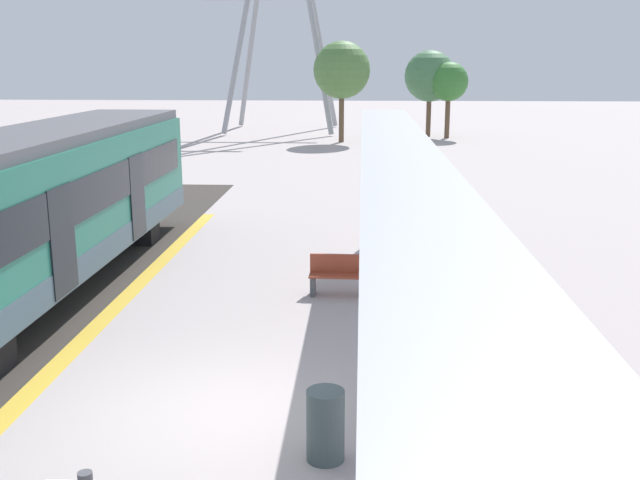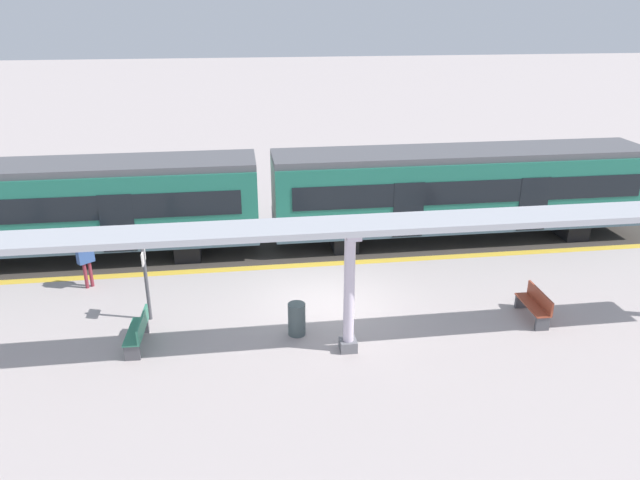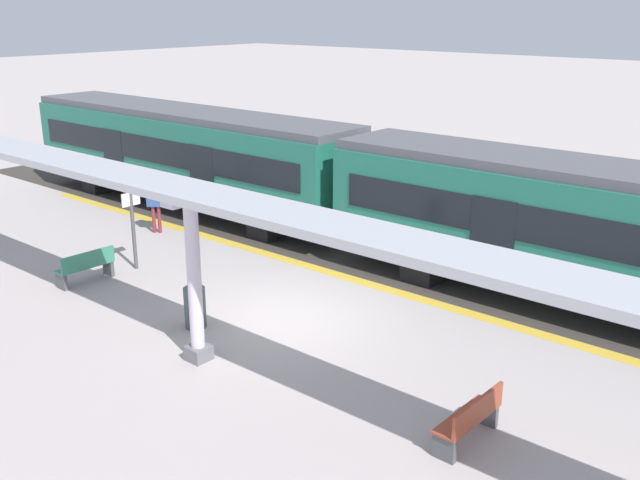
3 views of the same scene
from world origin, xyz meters
name	(u,v)px [view 2 (image 2 of 3)]	position (x,y,z in m)	size (l,w,h in m)	color
ground_plane	(330,303)	(0.00, 0.00, 0.00)	(176.00, 176.00, 0.00)	#AFA2A0
tactile_edge_strip	(317,264)	(-2.91, 0.00, 0.00)	(0.37, 28.26, 0.01)	gold
trackbed	(311,245)	(-4.70, 0.00, 0.00)	(3.20, 40.26, 0.01)	#38332D
train_near_carriage	(54,210)	(-4.69, -8.96, 1.83)	(2.65, 14.04, 3.48)	#1E6955
train_far_carriage	(459,193)	(-4.69, 5.67, 1.83)	(2.65, 14.04, 3.48)	#1E6955
canopy_pillar_second	(349,291)	(2.65, 0.07, 1.73)	(1.10, 0.44, 3.41)	slate
canopy_beam	(352,226)	(2.65, 0.11, 3.49)	(1.20, 22.93, 0.16)	#A8AAB2
bench_near_end	(139,331)	(1.68, -5.37, 0.44)	(1.51, 0.49, 0.86)	#348064
bench_mid_platform	(535,305)	(1.73, 5.70, 0.44)	(1.51, 0.48, 0.86)	#9B402A
trash_bin	(297,319)	(1.65, -1.17, 0.46)	(0.48, 0.48, 0.93)	#435152
platform_info_sign	(146,277)	(0.23, -5.28, 1.33)	(0.56, 0.10, 2.20)	#4C4C51
passenger_waiting_near_edge	(85,256)	(-2.18, -7.47, 1.09)	(0.49, 0.53, 1.74)	maroon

